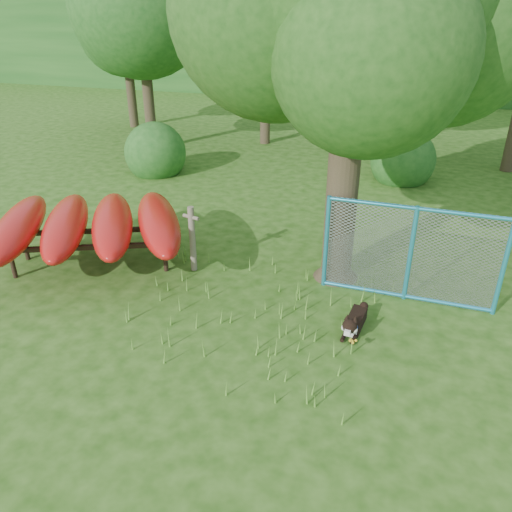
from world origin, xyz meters
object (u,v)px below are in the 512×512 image
(husky_dog, at_px, (354,323))
(oak_tree, at_px, (355,1))
(fence_section, at_px, (410,254))
(kayak_rack, at_px, (89,225))

(husky_dog, bearing_deg, oak_tree, 115.68)
(oak_tree, height_order, fence_section, oak_tree)
(oak_tree, relative_size, husky_dog, 7.01)
(husky_dog, xyz_separation_m, fence_section, (0.68, 1.24, 0.69))
(kayak_rack, bearing_deg, oak_tree, -10.70)
(oak_tree, relative_size, fence_section, 2.37)
(husky_dog, bearing_deg, kayak_rack, 178.43)
(fence_section, bearing_deg, kayak_rack, -172.74)
(oak_tree, bearing_deg, kayak_rack, -167.13)
(kayak_rack, relative_size, husky_dog, 4.71)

